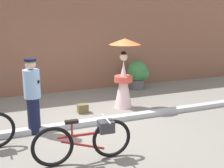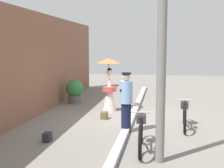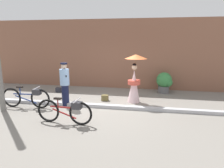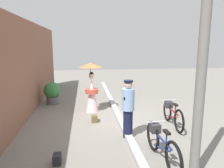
# 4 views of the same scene
# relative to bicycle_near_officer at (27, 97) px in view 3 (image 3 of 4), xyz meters

# --- Properties ---
(ground_plane) EXTENTS (30.00, 30.00, 0.00)m
(ground_plane) POSITION_rel_bicycle_near_officer_xyz_m (2.54, 0.48, -0.40)
(ground_plane) COLOR gray
(building_wall) EXTENTS (14.00, 0.40, 3.40)m
(building_wall) POSITION_rel_bicycle_near_officer_xyz_m (2.54, 3.79, 1.30)
(building_wall) COLOR brown
(building_wall) RESTS_ON ground_plane
(sidewalk_curb) EXTENTS (14.00, 0.20, 0.12)m
(sidewalk_curb) POSITION_rel_bicycle_near_officer_xyz_m (2.54, 0.48, -0.34)
(sidewalk_curb) COLOR #B2B2B7
(sidewalk_curb) RESTS_ON ground_plane
(bicycle_near_officer) EXTENTS (1.81, 0.48, 0.79)m
(bicycle_near_officer) POSITION_rel_bicycle_near_officer_xyz_m (0.00, 0.00, 0.00)
(bicycle_near_officer) COLOR black
(bicycle_near_officer) RESTS_ON ground_plane
(bicycle_far_side) EXTENTS (1.72, 0.48, 0.77)m
(bicycle_far_side) POSITION_rel_bicycle_near_officer_xyz_m (1.92, -1.08, -0.01)
(bicycle_far_side) COLOR black
(bicycle_far_side) RESTS_ON ground_plane
(person_officer) EXTENTS (0.34, 0.34, 1.60)m
(person_officer) POSITION_rel_bicycle_near_officer_xyz_m (1.24, 0.48, 0.45)
(person_officer) COLOR #141938
(person_officer) RESTS_ON ground_plane
(person_with_parasol) EXTENTS (0.84, 0.84, 1.86)m
(person_with_parasol) POSITION_rel_bicycle_near_officer_xyz_m (3.72, 1.39, 0.56)
(person_with_parasol) COLOR silver
(person_with_parasol) RESTS_ON ground_plane
(potted_plant_by_door) EXTENTS (0.72, 0.71, 0.95)m
(potted_plant_by_door) POSITION_rel_bicycle_near_officer_xyz_m (4.99, 3.03, 0.12)
(potted_plant_by_door) COLOR #59595B
(potted_plant_by_door) RESTS_ON ground_plane
(backpack_on_pavement) EXTENTS (0.24, 0.17, 0.22)m
(backpack_on_pavement) POSITION_rel_bicycle_near_officer_xyz_m (0.13, 2.25, -0.29)
(backpack_on_pavement) COLOR #26262D
(backpack_on_pavement) RESTS_ON ground_plane
(backpack_spare) EXTENTS (0.26, 0.19, 0.23)m
(backpack_spare) POSITION_rel_bicycle_near_officer_xyz_m (2.55, 1.34, -0.28)
(backpack_spare) COLOR brown
(backpack_spare) RESTS_ON ground_plane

